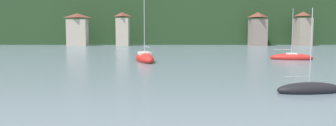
{
  "coord_description": "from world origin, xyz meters",
  "views": [
    {
      "loc": [
        -0.01,
        16.72,
        3.99
      ],
      "look_at": [
        0.0,
        40.98,
        1.67
      ],
      "focal_mm": 35.01,
      "sensor_mm": 36.0,
      "label": 1
    }
  ],
  "objects_px": {
    "shore_building_west": "(77,30)",
    "shore_building_westcentral": "(123,29)",
    "sailboat_mid_1": "(309,89)",
    "sailboat_far_4": "(144,58)",
    "sailboat_far_3": "(291,57)",
    "shore_building_central": "(257,29)",
    "shore_building_eastcentral": "(303,29)"
  },
  "relations": [
    {
      "from": "sailboat_far_3",
      "to": "sailboat_far_4",
      "type": "distance_m",
      "value": 21.07
    },
    {
      "from": "sailboat_mid_1",
      "to": "sailboat_far_4",
      "type": "relative_size",
      "value": 0.5
    },
    {
      "from": "shore_building_west",
      "to": "shore_building_eastcentral",
      "type": "relative_size",
      "value": 0.95
    },
    {
      "from": "sailboat_far_4",
      "to": "sailboat_mid_1",
      "type": "bearing_deg",
      "value": -165.83
    },
    {
      "from": "shore_building_west",
      "to": "shore_building_westcentral",
      "type": "distance_m",
      "value": 12.99
    },
    {
      "from": "shore_building_central",
      "to": "sailboat_far_3",
      "type": "distance_m",
      "value": 49.35
    },
    {
      "from": "shore_building_west",
      "to": "shore_building_central",
      "type": "distance_m",
      "value": 51.98
    },
    {
      "from": "shore_building_west",
      "to": "shore_building_central",
      "type": "height_order",
      "value": "shore_building_central"
    },
    {
      "from": "shore_building_westcentral",
      "to": "sailboat_far_3",
      "type": "xyz_separation_m",
      "value": [
        30.7,
        -47.33,
        -4.34
      ]
    },
    {
      "from": "shore_building_west",
      "to": "shore_building_eastcentral",
      "type": "xyz_separation_m",
      "value": [
        64.96,
        0.88,
        0.25
      ]
    },
    {
      "from": "sailboat_far_3",
      "to": "shore_building_westcentral",
      "type": "bearing_deg",
      "value": 137.16
    },
    {
      "from": "shore_building_central",
      "to": "sailboat_far_3",
      "type": "bearing_deg",
      "value": -99.69
    },
    {
      "from": "shore_building_central",
      "to": "sailboat_mid_1",
      "type": "relative_size",
      "value": 1.67
    },
    {
      "from": "shore_building_central",
      "to": "sailboat_far_4",
      "type": "relative_size",
      "value": 0.83
    },
    {
      "from": "shore_building_eastcentral",
      "to": "sailboat_far_4",
      "type": "bearing_deg",
      "value": -129.61
    },
    {
      "from": "sailboat_mid_1",
      "to": "sailboat_far_4",
      "type": "height_order",
      "value": "sailboat_far_4"
    },
    {
      "from": "shore_building_westcentral",
      "to": "sailboat_far_3",
      "type": "height_order",
      "value": "shore_building_westcentral"
    },
    {
      "from": "sailboat_far_4",
      "to": "shore_building_eastcentral",
      "type": "bearing_deg",
      "value": -53.94
    },
    {
      "from": "shore_building_eastcentral",
      "to": "sailboat_mid_1",
      "type": "distance_m",
      "value": 79.75
    },
    {
      "from": "shore_building_west",
      "to": "sailboat_far_4",
      "type": "relative_size",
      "value": 0.8
    },
    {
      "from": "sailboat_far_3",
      "to": "sailboat_mid_1",
      "type": "bearing_deg",
      "value": -94.08
    },
    {
      "from": "shore_building_eastcentral",
      "to": "sailboat_far_3",
      "type": "xyz_separation_m",
      "value": [
        -21.26,
        -48.26,
        -4.43
      ]
    },
    {
      "from": "shore_building_west",
      "to": "shore_building_central",
      "type": "relative_size",
      "value": 0.96
    },
    {
      "from": "shore_building_west",
      "to": "sailboat_mid_1",
      "type": "relative_size",
      "value": 1.6
    },
    {
      "from": "shore_building_west",
      "to": "shore_building_westcentral",
      "type": "bearing_deg",
      "value": -0.21
    },
    {
      "from": "shore_building_central",
      "to": "shore_building_eastcentral",
      "type": "distance_m",
      "value": 12.99
    },
    {
      "from": "sailboat_far_3",
      "to": "shore_building_central",
      "type": "bearing_deg",
      "value": 94.5
    },
    {
      "from": "shore_building_westcentral",
      "to": "shore_building_eastcentral",
      "type": "distance_m",
      "value": 51.98
    },
    {
      "from": "shore_building_westcentral",
      "to": "sailboat_mid_1",
      "type": "xyz_separation_m",
      "value": [
        22.25,
        -72.94,
        -4.43
      ]
    },
    {
      "from": "shore_building_west",
      "to": "sailboat_far_3",
      "type": "xyz_separation_m",
      "value": [
        43.7,
        -47.38,
        -4.18
      ]
    },
    {
      "from": "shore_building_eastcentral",
      "to": "sailboat_far_4",
      "type": "xyz_separation_m",
      "value": [
        -42.16,
        -50.95,
        -4.32
      ]
    },
    {
      "from": "shore_building_westcentral",
      "to": "sailboat_mid_1",
      "type": "relative_size",
      "value": 1.66
    }
  ]
}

